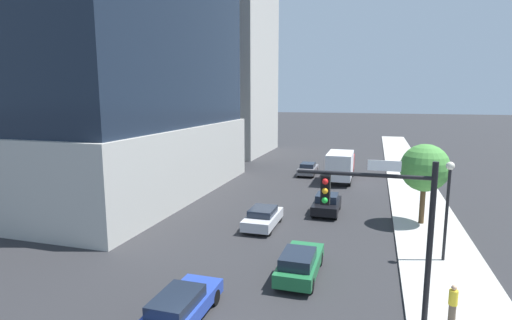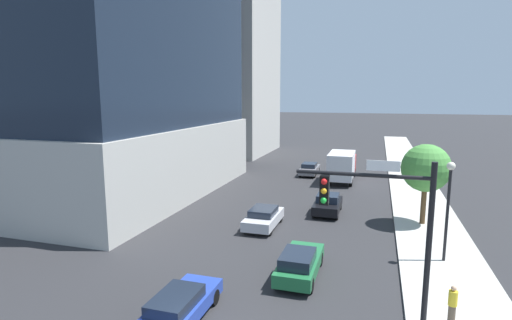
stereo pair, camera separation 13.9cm
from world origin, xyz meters
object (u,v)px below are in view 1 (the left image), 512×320
at_px(car_blue, 180,307).
at_px(car_silver, 263,217).
at_px(street_tree, 425,168).
at_px(pedestrian_yellow_shirt, 453,304).
at_px(traffic_light_pole, 386,221).
at_px(car_green, 300,263).
at_px(car_black, 327,204).
at_px(construction_building, 229,47).
at_px(car_gray, 308,169).
at_px(street_lamp, 448,196).
at_px(box_truck, 341,165).

bearing_deg(car_blue, car_silver, 90.00).
xyz_separation_m(street_tree, pedestrian_yellow_shirt, (-0.18, -13.08, -3.13)).
height_order(traffic_light_pole, car_green, traffic_light_pole).
height_order(car_black, pedestrian_yellow_shirt, pedestrian_yellow_shirt).
bearing_deg(street_tree, car_black, 171.97).
relative_size(construction_building, pedestrian_yellow_shirt, 23.08).
bearing_deg(pedestrian_yellow_shirt, car_silver, 137.84).
distance_m(car_green, car_black, 11.47).
bearing_deg(construction_building, car_blue, -71.92).
distance_m(traffic_light_pole, car_gray, 31.91).
bearing_deg(car_silver, construction_building, 113.93).
bearing_deg(car_blue, car_black, 77.15).
bearing_deg(street_lamp, car_gray, 116.61).
bearing_deg(box_truck, traffic_light_pole, -82.34).
xyz_separation_m(construction_building, traffic_light_pole, (22.77, -45.59, -11.63)).
distance_m(street_tree, car_blue, 19.40).
height_order(street_tree, car_black, street_tree).
distance_m(construction_building, car_blue, 51.20).
bearing_deg(traffic_light_pole, car_black, 103.27).
bearing_deg(car_black, car_silver, -129.80).
xyz_separation_m(construction_building, car_blue, (15.13, -46.34, -15.66)).
relative_size(street_tree, car_gray, 1.24).
distance_m(street_lamp, pedestrian_yellow_shirt, 7.16).
bearing_deg(box_truck, street_tree, -62.77).
bearing_deg(car_green, car_blue, -125.52).
height_order(street_lamp, car_green, street_lamp).
height_order(street_lamp, car_gray, street_lamp).
distance_m(car_green, car_blue, 6.62).
distance_m(street_tree, car_black, 7.58).
xyz_separation_m(car_blue, box_truck, (3.85, 29.00, 1.08)).
relative_size(car_gray, car_silver, 1.06).
bearing_deg(pedestrian_yellow_shirt, street_lamp, 84.31).
bearing_deg(street_tree, pedestrian_yellow_shirt, -90.79).
bearing_deg(box_truck, car_black, -90.00).
bearing_deg(street_tree, traffic_light_pole, -100.95).
height_order(car_gray, car_silver, car_silver).
distance_m(car_green, car_silver, 7.86).
bearing_deg(car_blue, construction_building, 108.08).
bearing_deg(car_black, traffic_light_pole, -76.73).
bearing_deg(car_blue, street_lamp, 40.36).
relative_size(traffic_light_pole, car_silver, 1.58).
height_order(construction_building, car_blue, construction_building).
height_order(traffic_light_pole, car_gray, traffic_light_pole).
relative_size(car_green, car_silver, 1.08).
distance_m(street_tree, car_gray, 19.11).
xyz_separation_m(street_lamp, street_tree, (-0.47, 6.52, 0.34)).
height_order(construction_building, box_truck, construction_building).
relative_size(street_lamp, car_blue, 1.16).
distance_m(street_tree, box_truck, 14.90).
xyz_separation_m(street_tree, car_gray, (-10.58, 15.55, -3.39)).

